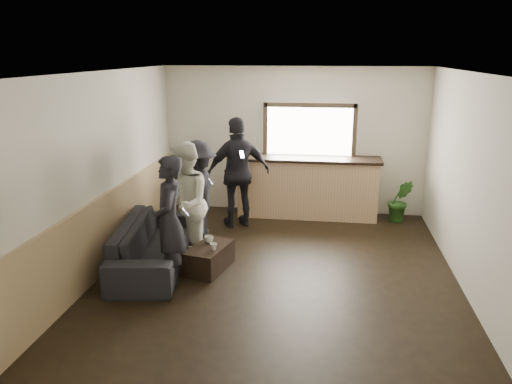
% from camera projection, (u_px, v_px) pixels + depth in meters
% --- Properties ---
extents(ground, '(5.00, 6.00, 0.01)m').
position_uv_depth(ground, '(277.00, 273.00, 7.12)').
color(ground, black).
extents(room_shell, '(5.01, 6.01, 2.80)m').
position_uv_depth(room_shell, '(224.00, 172.00, 6.83)').
color(room_shell, silver).
rests_on(room_shell, ground).
extents(bar_counter, '(2.70, 0.68, 2.13)m').
position_uv_depth(bar_counter, '(307.00, 183.00, 9.47)').
color(bar_counter, tan).
rests_on(bar_counter, ground).
extents(sofa, '(1.22, 2.40, 0.67)m').
position_uv_depth(sofa, '(153.00, 244.00, 7.33)').
color(sofa, black).
rests_on(sofa, ground).
extents(coffee_table, '(0.62, 0.89, 0.36)m').
position_uv_depth(coffee_table, '(210.00, 258.00, 7.21)').
color(coffee_table, black).
rests_on(coffee_table, ground).
extents(cup_a, '(0.13, 0.13, 0.10)m').
position_uv_depth(cup_a, '(209.00, 239.00, 7.29)').
color(cup_a, silver).
rests_on(cup_a, coffee_table).
extents(cup_b, '(0.13, 0.13, 0.09)m').
position_uv_depth(cup_b, '(213.00, 247.00, 7.03)').
color(cup_b, silver).
rests_on(cup_b, coffee_table).
extents(potted_plant, '(0.46, 0.38, 0.80)m').
position_uv_depth(potted_plant, '(400.00, 201.00, 9.21)').
color(potted_plant, '#2D6623').
rests_on(potted_plant, ground).
extents(person_a, '(0.58, 0.73, 1.77)m').
position_uv_depth(person_a, '(169.00, 221.00, 6.61)').
color(person_a, black).
rests_on(person_a, ground).
extents(person_b, '(0.87, 1.02, 1.82)m').
position_uv_depth(person_b, '(184.00, 204.00, 7.29)').
color(person_b, beige).
rests_on(person_b, ground).
extents(person_c, '(0.69, 1.14, 1.72)m').
position_uv_depth(person_c, '(197.00, 193.00, 8.01)').
color(person_c, black).
rests_on(person_c, ground).
extents(person_d, '(1.25, 0.96, 1.97)m').
position_uv_depth(person_d, '(238.00, 173.00, 8.83)').
color(person_d, black).
rests_on(person_d, ground).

